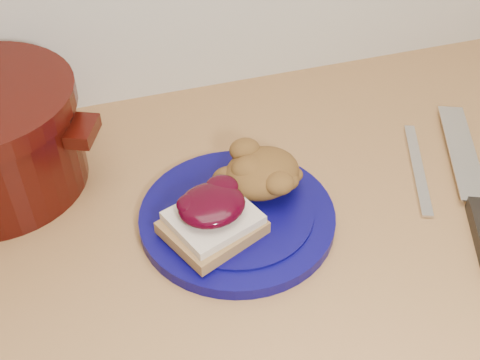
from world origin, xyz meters
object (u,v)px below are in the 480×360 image
object	(u,v)px
chef_knife	(478,212)
plate	(237,217)
pepper_grinder	(21,120)
butter_knife	(418,168)

from	to	relation	value
chef_knife	plate	bearing A→B (deg)	97.31
pepper_grinder	butter_knife	bearing A→B (deg)	-20.90
chef_knife	pepper_grinder	size ratio (longest dim) A/B	2.64
plate	butter_knife	distance (m)	0.27
plate	pepper_grinder	distance (m)	0.32
plate	chef_knife	world-z (taller)	chef_knife
plate	pepper_grinder	size ratio (longest dim) A/B	2.01
chef_knife	butter_knife	distance (m)	0.11
butter_knife	pepper_grinder	xyz separation A→B (m)	(-0.50, 0.19, 0.06)
plate	pepper_grinder	bearing A→B (deg)	138.31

